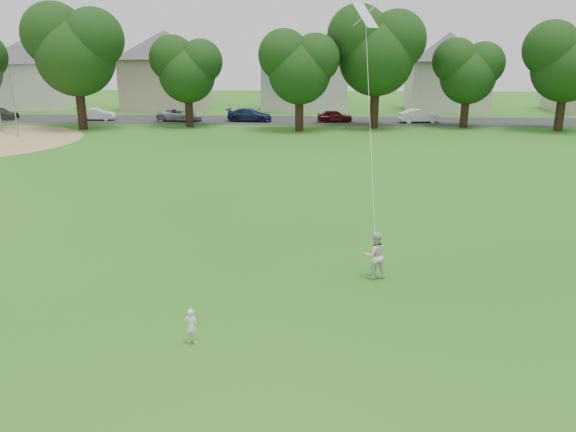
{
  "coord_description": "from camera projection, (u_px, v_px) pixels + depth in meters",
  "views": [
    {
      "loc": [
        1.66,
        -13.83,
        7.14
      ],
      "look_at": [
        0.8,
        2.0,
        2.3
      ],
      "focal_mm": 35.0,
      "sensor_mm": 36.0,
      "label": 1
    }
  ],
  "objects": [
    {
      "name": "tree_row",
      "position": [
        328.0,
        54.0,
        47.61
      ],
      "size": [
        82.24,
        8.87,
        11.0
      ],
      "color": "black",
      "rests_on": "ground"
    },
    {
      "name": "parked_cars",
      "position": [
        210.0,
        115.0,
        54.82
      ],
      "size": [
        45.44,
        2.21,
        1.28
      ],
      "color": "black",
      "rests_on": "ground"
    },
    {
      "name": "kite",
      "position": [
        370.0,
        126.0,
        18.3
      ],
      "size": [
        1.1,
        2.37,
        7.84
      ],
      "color": "white",
      "rests_on": "ground"
    },
    {
      "name": "toddler",
      "position": [
        191.0,
        326.0,
        13.88
      ],
      "size": [
        0.35,
        0.24,
        0.95
      ],
      "primitive_type": "imported",
      "rotation": [
        0.0,
        0.0,
        3.1
      ],
      "color": "white",
      "rests_on": "ground"
    },
    {
      "name": "ground",
      "position": [
        255.0,
        317.0,
        15.38
      ],
      "size": [
        160.0,
        160.0,
        0.0
      ],
      "primitive_type": "plane",
      "color": "#1C6016",
      "rests_on": "ground"
    },
    {
      "name": "street",
      "position": [
        302.0,
        120.0,
        55.49
      ],
      "size": [
        90.0,
        7.0,
        0.01
      ],
      "primitive_type": "cube",
      "color": "#2D2D30",
      "rests_on": "ground"
    },
    {
      "name": "older_boy",
      "position": [
        375.0,
        255.0,
        17.74
      ],
      "size": [
        0.87,
        0.76,
        1.54
      ],
      "primitive_type": "imported",
      "rotation": [
        0.0,
        0.0,
        3.4
      ],
      "color": "silver",
      "rests_on": "ground"
    },
    {
      "name": "house_row",
      "position": [
        292.0,
        65.0,
        63.65
      ],
      "size": [
        76.15,
        13.67,
        10.33
      ],
      "color": "silver",
      "rests_on": "ground"
    }
  ]
}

